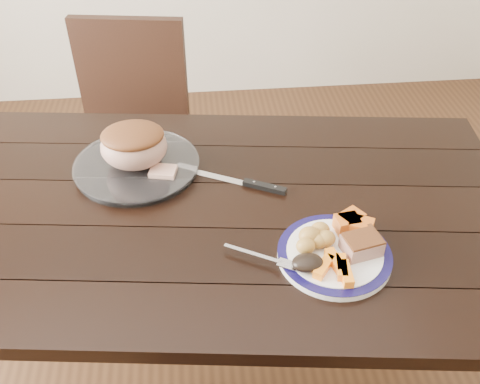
{
  "coord_description": "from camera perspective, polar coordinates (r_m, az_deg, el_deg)",
  "views": [
    {
      "loc": [
        -0.02,
        -1.06,
        1.65
      ],
      "look_at": [
        0.08,
        -0.02,
        0.8
      ],
      "focal_mm": 40.0,
      "sensor_mm": 36.0,
      "label": 1
    }
  ],
  "objects": [
    {
      "name": "dinner_plate",
      "position": [
        1.26,
        10.01,
        -6.66
      ],
      "size": [
        0.26,
        0.26,
        0.02
      ],
      "primitive_type": "cylinder",
      "color": "white",
      "rests_on": "dining_table"
    },
    {
      "name": "cut_slice",
      "position": [
        1.47,
        -8.21,
        2.13
      ],
      "size": [
        0.08,
        0.07,
        0.02
      ],
      "primitive_type": "cube",
      "rotation": [
        0.0,
        0.0,
        -0.21
      ],
      "color": "tan",
      "rests_on": "serving_platter"
    },
    {
      "name": "roast_joint",
      "position": [
        1.49,
        -11.24,
        4.76
      ],
      "size": [
        0.18,
        0.16,
        0.12
      ],
      "primitive_type": "ellipsoid",
      "color": "tan",
      "rests_on": "serving_platter"
    },
    {
      "name": "carrot_batons",
      "position": [
        1.2,
        10.26,
        -7.88
      ],
      "size": [
        0.09,
        0.11,
        0.02
      ],
      "color": "orange",
      "rests_on": "dinner_plate"
    },
    {
      "name": "fork",
      "position": [
        1.22,
        2.77,
        -7.07
      ],
      "size": [
        0.16,
        0.1,
        0.0
      ],
      "rotation": [
        0.0,
        0.0,
        -0.51
      ],
      "color": "silver",
      "rests_on": "dinner_plate"
    },
    {
      "name": "plate_rim",
      "position": [
        1.25,
        10.05,
        -6.38
      ],
      "size": [
        0.26,
        0.26,
        0.02
      ],
      "primitive_type": "torus",
      "color": "#0F0B3A",
      "rests_on": "dinner_plate"
    },
    {
      "name": "dining_table",
      "position": [
        1.45,
        -3.24,
        -4.1
      ],
      "size": [
        1.7,
        1.09,
        0.75
      ],
      "rotation": [
        0.0,
        0.0,
        -0.12
      ],
      "color": "black",
      "rests_on": "ground"
    },
    {
      "name": "dark_mushroom",
      "position": [
        1.19,
        7.23,
        -7.5
      ],
      "size": [
        0.07,
        0.05,
        0.03
      ],
      "primitive_type": "ellipsoid",
      "color": "black",
      "rests_on": "dinner_plate"
    },
    {
      "name": "pork_slice",
      "position": [
        1.25,
        12.82,
        -5.58
      ],
      "size": [
        0.09,
        0.08,
        0.04
      ],
      "primitive_type": "cube",
      "rotation": [
        0.0,
        0.0,
        0.23
      ],
      "color": "#A87767",
      "rests_on": "dinner_plate"
    },
    {
      "name": "roasted_potatoes",
      "position": [
        1.25,
        8.06,
        -4.86
      ],
      "size": [
        0.1,
        0.09,
        0.04
      ],
      "color": "gold",
      "rests_on": "dinner_plate"
    },
    {
      "name": "ground",
      "position": [
        1.96,
        -2.52,
        -18.29
      ],
      "size": [
        4.0,
        4.0,
        0.0
      ],
      "primitive_type": "plane",
      "color": "#472B16",
      "rests_on": "ground"
    },
    {
      "name": "serving_platter",
      "position": [
        1.53,
        -10.93,
        2.67
      ],
      "size": [
        0.34,
        0.34,
        0.02
      ],
      "primitive_type": "cylinder",
      "color": "white",
      "rests_on": "dining_table"
    },
    {
      "name": "pumpkin_wedges",
      "position": [
        1.3,
        11.95,
        -3.34
      ],
      "size": [
        0.09,
        0.09,
        0.04
      ],
      "color": "orange",
      "rests_on": "dinner_plate"
    },
    {
      "name": "carving_knife",
      "position": [
        1.44,
        1.15,
        0.88
      ],
      "size": [
        0.3,
        0.16,
        0.01
      ],
      "rotation": [
        0.0,
        0.0,
        -0.47
      ],
      "color": "silver",
      "rests_on": "dining_table"
    },
    {
      "name": "chair_far",
      "position": [
        2.13,
        -11.46,
        6.4
      ],
      "size": [
        0.48,
        0.49,
        0.93
      ],
      "rotation": [
        0.0,
        0.0,
        2.99
      ],
      "color": "black",
      "rests_on": "ground"
    }
  ]
}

